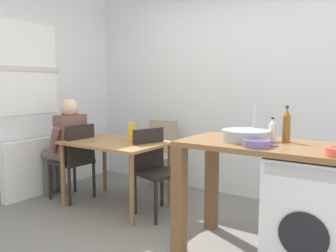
{
  "coord_description": "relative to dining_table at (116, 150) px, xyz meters",
  "views": [
    {
      "loc": [
        1.64,
        -2.19,
        1.37
      ],
      "look_at": [
        -0.13,
        0.45,
        0.98
      ],
      "focal_mm": 36.8,
      "sensor_mm": 36.0,
      "label": 1
    }
  ],
  "objects": [
    {
      "name": "chair_spare_by_wall",
      "position": [
        0.08,
        0.77,
        -0.14
      ],
      "size": [
        0.51,
        0.51,
        0.9
      ],
      "rotation": [
        0.0,
        0.0,
        3.48
      ],
      "color": "gray",
      "rests_on": "ground_plane"
    },
    {
      "name": "dining_table",
      "position": [
        0.0,
        0.0,
        0.0
      ],
      "size": [
        1.1,
        0.76,
        0.74
      ],
      "color": "#9E7042",
      "rests_on": "ground_plane"
    },
    {
      "name": "bottle_tall_green",
      "position": [
        1.76,
        -0.11,
        0.36
      ],
      "size": [
        0.06,
        0.06,
        0.19
      ],
      "color": "silver",
      "rests_on": "kitchen_counter"
    },
    {
      "name": "radiator",
      "position": [
        -1.09,
        -0.3,
        -0.29
      ],
      "size": [
        0.1,
        0.8,
        0.7
      ],
      "primitive_type": "cube",
      "color": "white",
      "rests_on": "ground_plane"
    },
    {
      "name": "ground_plane",
      "position": [
        0.93,
        -0.6,
        -0.64
      ],
      "size": [
        5.46,
        5.46,
        0.0
      ],
      "primitive_type": "plane",
      "color": "slate"
    },
    {
      "name": "tap",
      "position": [
        1.59,
        -0.04,
        0.42
      ],
      "size": [
        0.02,
        0.02,
        0.28
      ],
      "primitive_type": "cylinder",
      "color": "#B2B2B7",
      "rests_on": "kitchen_counter"
    },
    {
      "name": "vase",
      "position": [
        0.15,
        0.1,
        0.2
      ],
      "size": [
        0.09,
        0.09,
        0.21
      ],
      "primitive_type": "cylinder",
      "color": "gold",
      "rests_on": "dining_table"
    },
    {
      "name": "scissors",
      "position": [
        1.8,
        -0.32,
        0.28
      ],
      "size": [
        0.15,
        0.06,
        0.01
      ],
      "color": "#B2B2B7",
      "rests_on": "kitchen_counter"
    },
    {
      "name": "kitchen_counter",
      "position": [
        1.64,
        -0.22,
        0.12
      ],
      "size": [
        1.5,
        0.68,
        0.92
      ],
      "color": "brown",
      "rests_on": "ground_plane"
    },
    {
      "name": "chair_person_seat",
      "position": [
        -0.55,
        -0.1,
        -0.14
      ],
      "size": [
        0.42,
        0.42,
        0.9
      ],
      "rotation": [
        0.0,
        0.0,
        1.53
      ],
      "color": "black",
      "rests_on": "ground_plane"
    },
    {
      "name": "sink_basin",
      "position": [
        1.59,
        -0.22,
        0.32
      ],
      "size": [
        0.38,
        0.38,
        0.09
      ],
      "primitive_type": "cylinder",
      "color": "#9EA0A5",
      "rests_on": "kitchen_counter"
    },
    {
      "name": "seated_person",
      "position": [
        -0.71,
        -0.1,
        0.03
      ],
      "size": [
        0.51,
        0.52,
        1.2
      ],
      "rotation": [
        0.0,
        0.0,
        1.53
      ],
      "color": "#595651",
      "rests_on": "ground_plane"
    },
    {
      "name": "mixing_bowl",
      "position": [
        1.74,
        -0.42,
        0.31
      ],
      "size": [
        0.19,
        0.19,
        0.05
      ],
      "color": "slate",
      "rests_on": "kitchen_counter"
    },
    {
      "name": "chair_opposite",
      "position": [
        0.48,
        0.07,
        -0.14
      ],
      "size": [
        0.5,
        0.5,
        0.9
      ],
      "rotation": [
        0.0,
        0.0,
        -1.87
      ],
      "color": "black",
      "rests_on": "ground_plane"
    },
    {
      "name": "bottle_squat_brown",
      "position": [
        1.86,
        -0.09,
        0.4
      ],
      "size": [
        0.06,
        0.06,
        0.28
      ],
      "color": "brown",
      "rests_on": "kitchen_counter"
    },
    {
      "name": "washing_machine",
      "position": [
        2.11,
        -0.22,
        -0.21
      ],
      "size": [
        0.6,
        0.61,
        0.86
      ],
      "color": "silver",
      "rests_on": "ground_plane"
    },
    {
      "name": "wall_back",
      "position": [
        0.93,
        1.15,
        0.71
      ],
      "size": [
        4.6,
        0.1,
        2.7
      ],
      "primitive_type": "cube",
      "color": "silver",
      "rests_on": "ground_plane"
    }
  ]
}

